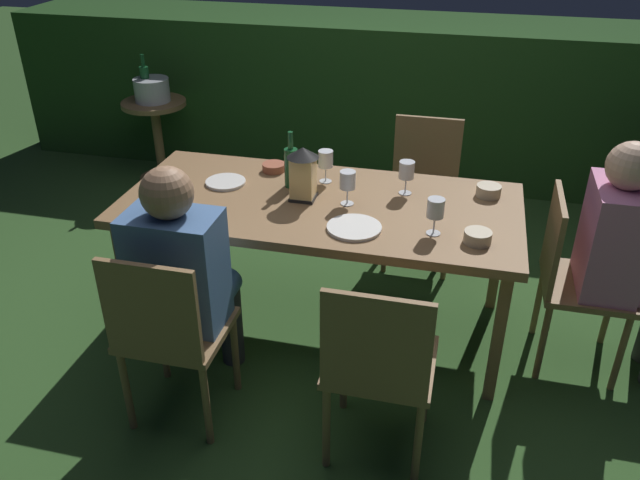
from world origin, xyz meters
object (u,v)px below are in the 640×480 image
at_px(lantern_centerpiece, 303,171).
at_px(ice_bucket, 151,88).
at_px(green_bottle_on_table, 291,166).
at_px(chair_side_left_a, 169,330).
at_px(wine_glass_d, 407,172).
at_px(plate_c, 163,204).
at_px(chair_side_right_b, 423,185).
at_px(person_in_blue, 185,274).
at_px(chair_side_left_b, 379,364).
at_px(bowl_salad, 489,190).
at_px(wine_glass_b, 347,182).
at_px(plate_b, 354,228).
at_px(plate_a, 226,182).
at_px(side_table, 157,129).
at_px(dining_table, 320,211).
at_px(wine_glass_c, 436,210).
at_px(bowl_olives, 478,237).
at_px(wine_glass_a, 326,160).
at_px(bowl_bread, 274,167).
at_px(chair_head_far, 573,275).
at_px(person_in_pink, 625,252).

height_order(lantern_centerpiece, ice_bucket, lantern_centerpiece).
bearing_deg(green_bottle_on_table, chair_side_left_a, -104.57).
xyz_separation_m(wine_glass_d, plate_c, (-1.11, -0.41, -0.11)).
height_order(chair_side_right_b, person_in_blue, person_in_blue).
distance_m(chair_side_left_b, lantern_centerpiece, 1.06).
distance_m(wine_glass_d, plate_c, 1.19).
relative_size(wine_glass_d, bowl_salad, 1.40).
height_order(green_bottle_on_table, wine_glass_b, green_bottle_on_table).
xyz_separation_m(chair_side_left_b, plate_b, (-0.22, 0.59, 0.25)).
distance_m(plate_a, side_table, 1.87).
relative_size(chair_side_left_a, ice_bucket, 2.53).
bearing_deg(bowl_salad, dining_table, -162.31).
distance_m(wine_glass_c, bowl_olives, 0.21).
distance_m(chair_side_right_b, wine_glass_b, 0.96).
xyz_separation_m(wine_glass_b, wine_glass_d, (0.26, 0.19, 0.00)).
distance_m(wine_glass_b, ice_bucket, 2.37).
bearing_deg(dining_table, bowl_olives, -17.32).
bearing_deg(wine_glass_b, wine_glass_a, 124.73).
relative_size(wine_glass_b, side_table, 0.27).
xyz_separation_m(dining_table, lantern_centerpiece, (-0.09, 0.01, 0.20)).
bearing_deg(wine_glass_d, wine_glass_b, -143.67).
relative_size(chair_side_right_b, bowl_olives, 7.34).
xyz_separation_m(green_bottle_on_table, plate_c, (-0.54, -0.35, -0.10)).
xyz_separation_m(green_bottle_on_table, bowl_bread, (-0.15, 0.16, -0.09)).
xyz_separation_m(green_bottle_on_table, side_table, (-1.48, 1.40, -0.42)).
height_order(lantern_centerpiece, wine_glass_a, lantern_centerpiece).
bearing_deg(ice_bucket, plate_c, -61.85).
distance_m(plate_b, ice_bucket, 2.58).
bearing_deg(chair_head_far, person_in_pink, 0.00).
height_order(green_bottle_on_table, bowl_salad, green_bottle_on_table).
xyz_separation_m(side_table, ice_bucket, (-0.00, 0.00, 0.31)).
xyz_separation_m(plate_b, ice_bucket, (-1.88, 1.78, -0.00)).
xyz_separation_m(wine_glass_c, side_table, (-2.22, 1.74, -0.43)).
height_order(person_in_pink, plate_c, person_in_pink).
height_order(chair_side_right_b, side_table, chair_side_right_b).
relative_size(chair_side_right_b, chair_head_far, 1.00).
distance_m(dining_table, person_in_blue, 0.77).
height_order(dining_table, plate_b, plate_b).
bearing_deg(bowl_bread, chair_side_left_b, -56.12).
bearing_deg(bowl_bread, wine_glass_a, -13.05).
bearing_deg(bowl_olives, side_table, 143.68).
height_order(person_in_pink, side_table, person_in_pink).
xyz_separation_m(chair_side_left_b, side_table, (-2.09, 2.37, -0.07)).
distance_m(chair_side_right_b, plate_a, 1.24).
height_order(chair_side_left_b, wine_glass_d, wine_glass_d).
height_order(chair_head_far, chair_side_left_a, same).
xyz_separation_m(dining_table, bowl_bread, (-0.33, 0.30, 0.07)).
distance_m(dining_table, lantern_centerpiece, 0.22).
bearing_deg(green_bottle_on_table, plate_b, -43.27).
height_order(plate_a, ice_bucket, ice_bucket).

